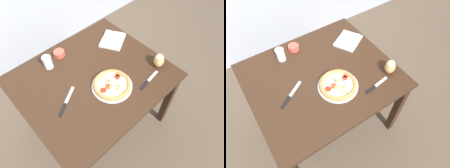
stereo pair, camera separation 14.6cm
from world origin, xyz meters
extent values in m
plane|color=brown|center=(0.00, 0.00, 0.00)|extent=(12.00, 12.00, 0.00)
cube|color=#331E11|center=(0.00, 0.00, 0.76)|extent=(1.12, 0.98, 0.03)
cube|color=#331E11|center=(0.51, -0.44, 0.37)|extent=(0.06, 0.06, 0.75)
cube|color=#331E11|center=(-0.51, 0.44, 0.37)|extent=(0.06, 0.06, 0.75)
cube|color=#331E11|center=(0.51, 0.44, 0.37)|extent=(0.06, 0.06, 0.75)
cylinder|color=white|center=(0.05, -0.17, 0.78)|extent=(0.30, 0.30, 0.01)
cylinder|color=tan|center=(0.05, -0.17, 0.79)|extent=(0.28, 0.28, 0.01)
cylinder|color=beige|center=(0.05, -0.17, 0.80)|extent=(0.23, 0.23, 0.00)
torus|color=#B27A42|center=(0.05, -0.17, 0.80)|extent=(0.28, 0.28, 0.03)
cube|color=#472D19|center=(0.04, -0.11, 0.80)|extent=(0.02, 0.12, 0.00)
cube|color=#472D19|center=(-0.01, -0.17, 0.80)|extent=(0.12, 0.02, 0.00)
cube|color=#472D19|center=(0.05, -0.22, 0.80)|extent=(0.02, 0.12, 0.00)
cube|color=#472D19|center=(0.10, -0.16, 0.80)|extent=(0.12, 0.02, 0.00)
cylinder|color=red|center=(0.12, -0.15, 0.80)|extent=(0.04, 0.04, 0.00)
cylinder|color=red|center=(-0.04, -0.16, 0.80)|extent=(0.05, 0.05, 0.00)
cylinder|color=red|center=(0.14, -0.13, 0.80)|extent=(0.04, 0.04, 0.00)
cylinder|color=red|center=(0.01, -0.16, 0.80)|extent=(0.05, 0.05, 0.00)
ellipsoid|color=white|center=(0.06, -0.21, 0.81)|extent=(0.07, 0.05, 0.01)
sphere|color=orange|center=(0.06, -0.22, 0.82)|extent=(0.02, 0.02, 0.02)
ellipsoid|color=white|center=(0.04, -0.23, 0.81)|extent=(0.06, 0.06, 0.01)
sphere|color=orange|center=(0.04, -0.23, 0.82)|extent=(0.02, 0.02, 0.02)
ellipsoid|color=white|center=(0.03, -0.19, 0.81)|extent=(0.05, 0.06, 0.01)
sphere|color=orange|center=(0.02, -0.18, 0.82)|extent=(0.02, 0.02, 0.02)
ellipsoid|color=white|center=(0.06, -0.16, 0.81)|extent=(0.08, 0.07, 0.01)
sphere|color=#F4AD1E|center=(0.06, -0.15, 0.82)|extent=(0.02, 0.02, 0.02)
cylinder|color=#477A2D|center=(-0.06, -0.18, 0.80)|extent=(0.01, 0.01, 0.00)
cylinder|color=#477A2D|center=(0.04, -0.08, 0.80)|extent=(0.01, 0.01, 0.00)
cylinder|color=#477A2D|center=(0.00, -0.18, 0.80)|extent=(0.01, 0.01, 0.00)
cylinder|color=#386B23|center=(-0.04, -0.16, 0.80)|extent=(0.01, 0.01, 0.00)
cylinder|color=#477A2D|center=(0.05, -0.17, 0.80)|extent=(0.01, 0.01, 0.00)
cylinder|color=#2D5B1E|center=(0.05, -0.12, 0.80)|extent=(0.01, 0.01, 0.00)
cylinder|color=#386B23|center=(0.07, -0.20, 0.80)|extent=(0.01, 0.01, 0.00)
cylinder|color=#477A2D|center=(0.04, -0.19, 0.80)|extent=(0.01, 0.01, 0.00)
cylinder|color=#C64C3D|center=(-0.05, 0.37, 0.80)|extent=(0.09, 0.09, 0.04)
cylinder|color=gold|center=(-0.05, 0.37, 0.80)|extent=(0.07, 0.07, 0.02)
cylinder|color=#C64C3D|center=(-0.01, 0.37, 0.80)|extent=(0.01, 0.01, 0.04)
cylinder|color=#C64C3D|center=(-0.02, 0.40, 0.80)|extent=(0.01, 0.01, 0.04)
cylinder|color=#C64C3D|center=(-0.05, 0.41, 0.80)|extent=(0.01, 0.01, 0.04)
cylinder|color=#C64C3D|center=(-0.08, 0.40, 0.80)|extent=(0.01, 0.01, 0.04)
cylinder|color=#C64C3D|center=(-0.10, 0.37, 0.80)|extent=(0.01, 0.01, 0.04)
cylinder|color=#C64C3D|center=(-0.08, 0.34, 0.80)|extent=(0.01, 0.01, 0.04)
cylinder|color=#C64C3D|center=(-0.05, 0.32, 0.80)|extent=(0.01, 0.01, 0.04)
cylinder|color=#C64C3D|center=(-0.02, 0.34, 0.80)|extent=(0.01, 0.01, 0.04)
cube|color=silver|center=(0.39, 0.19, 0.79)|extent=(0.29, 0.27, 0.02)
cube|color=silver|center=(0.39, 0.19, 0.80)|extent=(0.24, 0.23, 0.02)
ellipsoid|color=#B27F47|center=(0.46, -0.27, 0.82)|extent=(0.14, 0.13, 0.09)
ellipsoid|color=#EAB775|center=(0.46, -0.27, 0.86)|extent=(0.10, 0.09, 0.03)
cube|color=silver|center=(-0.23, -0.01, 0.78)|extent=(0.13, 0.09, 0.01)
cube|color=black|center=(-0.34, -0.08, 0.78)|extent=(0.10, 0.07, 0.01)
cube|color=silver|center=(0.34, -0.31, 0.78)|extent=(0.13, 0.04, 0.01)
cube|color=black|center=(0.23, -0.33, 0.78)|extent=(0.09, 0.03, 0.01)
cylinder|color=white|center=(-0.19, 0.32, 0.83)|extent=(0.07, 0.07, 0.11)
cylinder|color=silver|center=(-0.19, 0.32, 0.81)|extent=(0.06, 0.06, 0.06)
camera|label=1|loc=(-0.55, -0.79, 1.99)|focal=32.00mm
camera|label=2|loc=(-0.43, -0.88, 1.99)|focal=32.00mm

